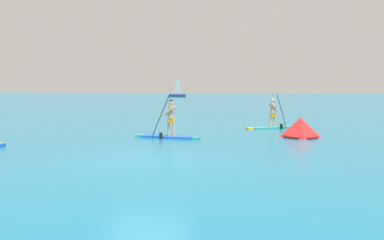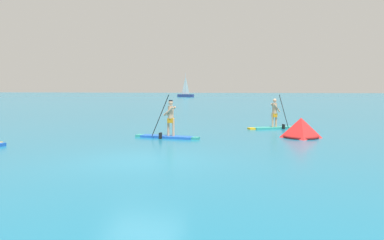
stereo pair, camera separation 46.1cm
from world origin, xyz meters
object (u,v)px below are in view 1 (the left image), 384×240
Objects in this scene: paddleboarder_mid_center at (168,129)px; paddleboarder_far_right at (273,122)px; race_marker_buoy at (300,129)px; sailboat_left_horizon at (177,94)px.

paddleboarder_mid_center is 7.20m from paddleboarder_far_right.
sailboat_left_horizon reaches higher than race_marker_buoy.
paddleboarder_far_right is 0.45× the size of sailboat_left_horizon.
paddleboarder_mid_center is 1.91× the size of race_marker_buoy.
paddleboarder_far_right is 85.71m from sailboat_left_horizon.
paddleboarder_far_right is at bearing -124.88° from paddleboarder_mid_center.
race_marker_buoy is (1.20, -3.84, 0.03)m from paddleboarder_far_right.
race_marker_buoy is (5.96, 1.56, -0.00)m from paddleboarder_mid_center.
paddleboarder_mid_center reaches higher than race_marker_buoy.
race_marker_buoy is at bearing -158.79° from paddleboarder_mid_center.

